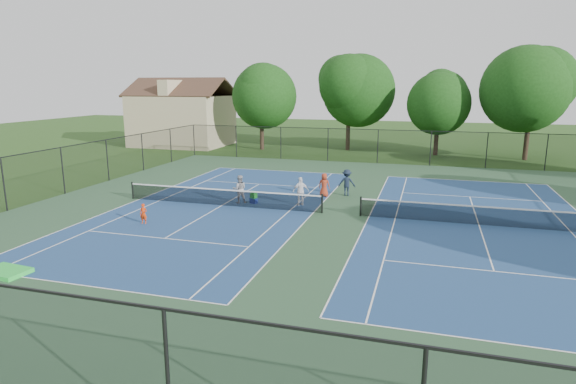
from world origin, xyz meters
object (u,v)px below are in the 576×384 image
(tree_back_d, at_px, (533,85))
(bystander_a, at_px, (301,191))
(tree_back_c, at_px, (439,99))
(bystander_b, at_px, (347,183))
(clapboard_house, at_px, (182,118))
(tree_back_b, at_px, (349,87))
(bystander_c, at_px, (324,185))
(ball_crate, at_px, (254,201))
(child_player, at_px, (143,214))
(ball_hopper, at_px, (254,195))
(instructor, at_px, (240,189))
(tree_back_a, at_px, (261,93))

(tree_back_d, distance_m, bystander_a, 28.12)
(tree_back_c, bearing_deg, bystander_b, -105.08)
(clapboard_house, bearing_deg, tree_back_b, 3.01)
(clapboard_house, height_order, bystander_c, clapboard_house)
(tree_back_d, xyz_separation_m, ball_crate, (-18.42, -22.98, -6.66))
(child_player, xyz_separation_m, bystander_c, (7.47, 8.49, 0.22))
(clapboard_house, relative_size, ball_hopper, 26.85)
(ball_hopper, bearing_deg, bystander_c, 39.05)
(bystander_c, bearing_deg, tree_back_c, -105.37)
(tree_back_b, height_order, child_player, tree_back_b)
(tree_back_b, distance_m, child_player, 31.57)
(child_player, xyz_separation_m, instructor, (3.02, 5.43, 0.32))
(bystander_a, bearing_deg, bystander_b, -154.77)
(tree_back_d, bearing_deg, bystander_a, -124.70)
(tree_back_d, bearing_deg, child_player, -127.97)
(tree_back_c, relative_size, instructor, 5.02)
(bystander_b, xyz_separation_m, ball_crate, (-4.93, -3.61, -0.68))
(clapboard_house, relative_size, bystander_b, 6.44)
(bystander_b, height_order, bystander_c, bystander_b)
(instructor, height_order, bystander_c, instructor)
(instructor, distance_m, ball_crate, 1.08)
(tree_back_c, distance_m, ball_crate, 26.68)
(ball_crate, bearing_deg, bystander_a, 7.97)
(bystander_b, bearing_deg, child_player, 39.80)
(tree_back_a, height_order, child_player, tree_back_a)
(bystander_c, bearing_deg, tree_back_b, -81.76)
(tree_back_b, distance_m, tree_back_d, 17.12)
(tree_back_a, distance_m, bystander_c, 23.56)
(ball_hopper, bearing_deg, child_player, -124.76)
(tree_back_a, xyz_separation_m, tree_back_c, (18.00, 1.00, -0.56))
(instructor, distance_m, ball_hopper, 0.90)
(instructor, distance_m, bystander_a, 3.65)
(clapboard_house, bearing_deg, bystander_a, -49.20)
(tree_back_c, xyz_separation_m, ball_crate, (-10.42, -23.98, -5.32))
(tree_back_b, relative_size, child_player, 9.66)
(bystander_a, relative_size, bystander_c, 1.12)
(tree_back_c, distance_m, bystander_b, 21.60)
(instructor, bearing_deg, bystander_c, -169.27)
(tree_back_b, xyz_separation_m, child_player, (-5.27, -30.53, -6.08))
(ball_hopper, bearing_deg, bystander_b, 36.22)
(bystander_a, distance_m, bystander_b, 3.88)
(tree_back_b, xyz_separation_m, bystander_a, (1.36, -24.59, -5.76))
(tree_back_d, xyz_separation_m, clapboard_house, (-36.00, 1.00, -3.73))
(tree_back_c, xyz_separation_m, bystander_a, (-7.64, -23.59, -4.65))
(tree_back_a, distance_m, tree_back_d, 26.01)
(tree_back_a, height_order, bystander_a, tree_back_a)
(tree_back_a, height_order, tree_back_b, tree_back_b)
(tree_back_d, bearing_deg, ball_hopper, -128.71)
(child_player, relative_size, bystander_a, 0.62)
(tree_back_a, xyz_separation_m, instructor, (6.75, -23.10, -5.20))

